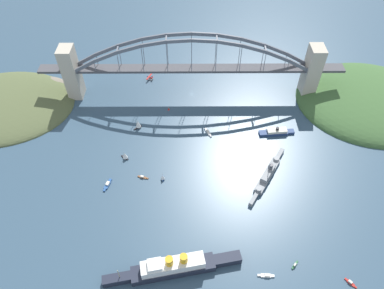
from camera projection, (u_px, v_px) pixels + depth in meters
name	position (u px, v px, depth m)	size (l,w,h in m)	color
ground_plane	(192.00, 94.00, 375.71)	(1400.00, 1400.00, 0.00)	#334C60
harbor_arch_bridge	(192.00, 70.00, 352.85)	(301.34, 18.72, 68.96)	#BCB29E
headland_west_shore	(370.00, 101.00, 368.53)	(148.98, 133.01, 29.97)	#3D6033
headland_east_shore	(5.00, 106.00, 363.42)	(145.23, 116.92, 18.27)	#515B38
ocean_liner	(174.00, 267.00, 242.54)	(95.74, 24.36, 19.49)	#1E2333
naval_cruiser	(268.00, 174.00, 299.86)	(38.52, 60.04, 17.71)	gray
harbor_ferry_steamer	(276.00, 132.00, 334.90)	(33.70, 9.21, 7.62)	navy
seaplane_taxiing_near_bridge	(150.00, 78.00, 391.72)	(7.85, 11.08, 4.89)	#B7B7B2
small_boat_0	(295.00, 265.00, 248.83)	(5.73, 6.44, 2.41)	#2D6B3D
small_boat_1	(350.00, 283.00, 240.55)	(6.86, 7.45, 2.15)	#B2231E
small_boat_3	(138.00, 124.00, 338.18)	(8.01, 7.14, 10.62)	black
small_boat_4	(125.00, 156.00, 313.02)	(7.40, 6.46, 8.08)	black
small_boat_6	(208.00, 132.00, 336.45)	(6.61, 11.70, 2.55)	silver
small_boat_7	(108.00, 185.00, 295.38)	(5.68, 12.96, 2.39)	#234C8C
small_boat_8	(266.00, 275.00, 243.87)	(11.73, 3.01, 2.04)	silver
small_boat_9	(143.00, 177.00, 300.84)	(9.57, 3.91, 2.07)	brown
small_boat_10	(163.00, 177.00, 297.75)	(3.79, 6.27, 7.01)	#234C8C
channel_marker_buoy	(169.00, 109.00, 358.42)	(2.20, 2.20, 2.75)	red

